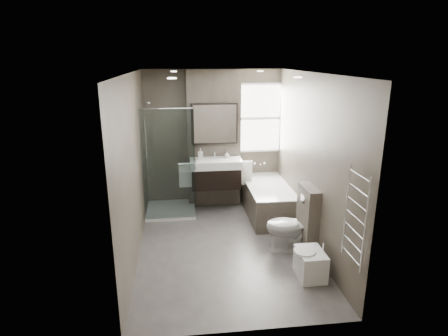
{
  "coord_description": "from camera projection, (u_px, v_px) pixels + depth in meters",
  "views": [
    {
      "loc": [
        -0.63,
        -5.18,
        2.81
      ],
      "look_at": [
        0.0,
        0.15,
        1.21
      ],
      "focal_mm": 30.0,
      "sensor_mm": 36.0,
      "label": 1
    }
  ],
  "objects": [
    {
      "name": "vanity_pier",
      "position": [
        214.0,
        139.0,
        7.12
      ],
      "size": [
        1.0,
        0.25,
        2.6
      ],
      "primitive_type": "cube",
      "color": "#4F483E",
      "rests_on": "ground"
    },
    {
      "name": "towel_left",
      "position": [
        186.0,
        175.0,
        6.87
      ],
      "size": [
        0.24,
        0.06,
        0.44
      ],
      "primitive_type": "cube",
      "color": "silver",
      "rests_on": "vanity_pier"
    },
    {
      "name": "shower_enclosure",
      "position": [
        176.0,
        188.0,
        6.86
      ],
      "size": [
        0.9,
        0.9,
        2.0
      ],
      "color": "white",
      "rests_on": "ground"
    },
    {
      "name": "bidet",
      "position": [
        310.0,
        263.0,
        4.93
      ],
      "size": [
        0.4,
        0.46,
        0.49
      ],
      "color": "white",
      "rests_on": "ground"
    },
    {
      "name": "bathtub",
      "position": [
        268.0,
        198.0,
        6.87
      ],
      "size": [
        0.75,
        1.6,
        0.57
      ],
      "color": "#4F483E",
      "rests_on": "ground"
    },
    {
      "name": "toilet",
      "position": [
        291.0,
        227.0,
        5.58
      ],
      "size": [
        0.8,
        0.53,
        0.76
      ],
      "primitive_type": "imported",
      "rotation": [
        0.0,
        0.0,
        -1.71
      ],
      "color": "white",
      "rests_on": "ground"
    },
    {
      "name": "towel_right",
      "position": [
        246.0,
        173.0,
        7.0
      ],
      "size": [
        0.24,
        0.06,
        0.44
      ],
      "primitive_type": "cube",
      "color": "silver",
      "rests_on": "vanity_pier"
    },
    {
      "name": "mirror_cabinet",
      "position": [
        214.0,
        124.0,
        6.87
      ],
      "size": [
        0.86,
        0.08,
        0.76
      ],
      "color": "black",
      "rests_on": "vanity_pier"
    },
    {
      "name": "vanity",
      "position": [
        216.0,
        173.0,
        6.95
      ],
      "size": [
        0.95,
        0.47,
        0.66
      ],
      "color": "black",
      "rests_on": "vanity_pier"
    },
    {
      "name": "room",
      "position": [
        225.0,
        165.0,
        5.43
      ],
      "size": [
        2.7,
        3.9,
        2.7
      ],
      "color": "#54504D",
      "rests_on": "ground"
    },
    {
      "name": "soap_bottle_a",
      "position": [
        200.0,
        154.0,
        6.88
      ],
      "size": [
        0.09,
        0.09,
        0.2
      ],
      "primitive_type": "imported",
      "color": "white",
      "rests_on": "vanity"
    },
    {
      "name": "cistern_box",
      "position": [
        308.0,
        219.0,
        5.56
      ],
      "size": [
        0.19,
        0.55,
        1.0
      ],
      "color": "#4F483E",
      "rests_on": "ground"
    },
    {
      "name": "soap_bottle_b",
      "position": [
        227.0,
        154.0,
        6.99
      ],
      "size": [
        0.09,
        0.09,
        0.12
      ],
      "primitive_type": "imported",
      "color": "white",
      "rests_on": "vanity"
    },
    {
      "name": "window",
      "position": [
        260.0,
        118.0,
        7.21
      ],
      "size": [
        0.98,
        0.06,
        1.33
      ],
      "color": "white",
      "rests_on": "room"
    },
    {
      "name": "towel_radiator",
      "position": [
        355.0,
        217.0,
        4.1
      ],
      "size": [
        0.03,
        0.49,
        1.1
      ],
      "color": "silver",
      "rests_on": "room"
    }
  ]
}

